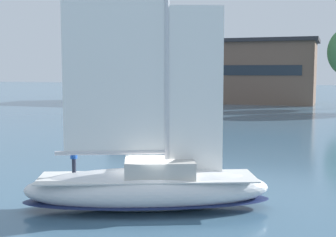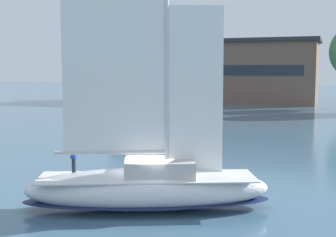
% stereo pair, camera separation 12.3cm
% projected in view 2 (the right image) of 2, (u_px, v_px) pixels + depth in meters
% --- Properties ---
extents(ground_plane, '(400.00, 400.00, 0.00)m').
position_uv_depth(ground_plane, '(147.00, 209.00, 22.97)').
color(ground_plane, '#42667F').
extents(waterfront_building, '(43.70, 13.55, 12.94)m').
position_uv_depth(waterfront_building, '(212.00, 71.00, 99.06)').
color(waterfront_building, brown).
rests_on(waterfront_building, ground).
extents(sailboat_main, '(12.45, 7.85, 16.60)m').
position_uv_depth(sailboat_main, '(148.00, 184.00, 22.84)').
color(sailboat_main, silver).
rests_on(sailboat_main, ground).
extents(sailboat_moored_near_marina, '(5.28, 7.09, 9.72)m').
position_uv_depth(sailboat_moored_near_marina, '(99.00, 113.00, 66.99)').
color(sailboat_moored_near_marina, white).
rests_on(sailboat_moored_near_marina, ground).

